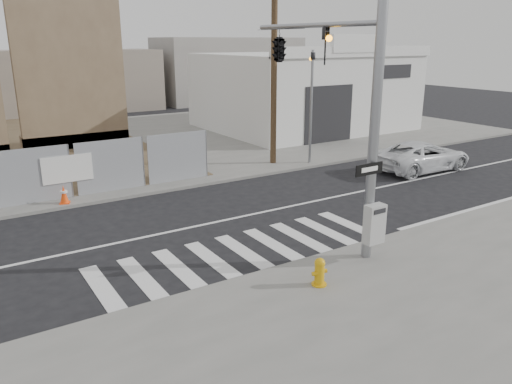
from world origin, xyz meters
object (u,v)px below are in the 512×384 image
auto_shop (303,91)px  fire_hydrant (319,272)px  traffic_cone_d (64,194)px  suv (422,156)px  signal_pole (308,74)px

auto_shop → fire_hydrant: auto_shop is taller
auto_shop → traffic_cone_d: auto_shop is taller
auto_shop → fire_hydrant: bearing=-126.6°
fire_hydrant → suv: size_ratio=0.14×
traffic_cone_d → auto_shop: bearing=26.4°
signal_pole → suv: 10.51m
signal_pole → auto_shop: size_ratio=0.58×
signal_pole → auto_shop: 19.04m
fire_hydrant → suv: 13.01m
suv → fire_hydrant: bearing=121.5°
fire_hydrant → suv: bearing=52.3°
suv → auto_shop: bearing=-9.2°
fire_hydrant → traffic_cone_d: fire_hydrant is taller
auto_shop → fire_hydrant: size_ratio=17.33×
signal_pole → fire_hydrant: (-2.12, -3.37, -4.32)m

